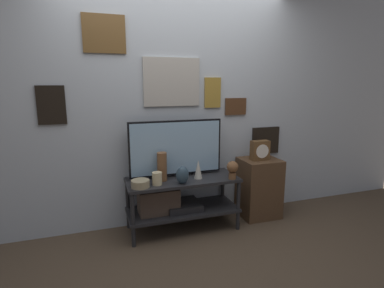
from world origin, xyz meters
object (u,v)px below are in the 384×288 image
(vase_tall_ceramic, at_px, (162,167))
(vase_urn_stoneware, at_px, (182,175))
(mantel_clock, at_px, (260,150))
(television, at_px, (176,148))
(candle_jar, at_px, (157,179))
(vase_slim_bronze, at_px, (198,169))
(vase_wide_bowl, at_px, (140,184))
(decorative_bust, at_px, (232,169))

(vase_tall_ceramic, bearing_deg, vase_urn_stoneware, -42.91)
(vase_tall_ceramic, xyz_separation_m, mantel_clock, (1.14, 0.01, 0.09))
(television, bearing_deg, mantel_clock, -5.06)
(television, xyz_separation_m, vase_tall_ceramic, (-0.18, -0.09, -0.16))
(candle_jar, bearing_deg, vase_tall_ceramic, 56.19)
(vase_slim_bronze, relative_size, vase_wide_bowl, 1.13)
(vase_slim_bronze, relative_size, candle_jar, 1.57)
(television, height_order, vase_slim_bronze, television)
(candle_jar, height_order, decorative_bust, decorative_bust)
(vase_urn_stoneware, height_order, decorative_bust, decorative_bust)
(decorative_bust, xyz_separation_m, mantel_clock, (0.43, 0.19, 0.12))
(vase_urn_stoneware, bearing_deg, mantel_clock, 9.75)
(television, xyz_separation_m, candle_jar, (-0.25, -0.21, -0.25))
(vase_wide_bowl, distance_m, decorative_bust, 0.95)
(vase_tall_ceramic, bearing_deg, decorative_bust, -14.67)
(vase_urn_stoneware, relative_size, candle_jar, 1.36)
(vase_slim_bronze, xyz_separation_m, vase_wide_bowl, (-0.62, -0.08, -0.06))
(vase_tall_ceramic, distance_m, mantel_clock, 1.14)
(vase_slim_bronze, xyz_separation_m, vase_tall_ceramic, (-0.37, 0.05, 0.05))
(candle_jar, bearing_deg, vase_wide_bowl, -172.72)
(vase_slim_bronze, xyz_separation_m, vase_urn_stoneware, (-0.20, -0.10, -0.01))
(television, distance_m, mantel_clock, 0.97)
(vase_slim_bronze, distance_m, candle_jar, 0.45)
(vase_wide_bowl, height_order, vase_tall_ceramic, vase_tall_ceramic)
(vase_urn_stoneware, xyz_separation_m, decorative_bust, (0.53, -0.03, 0.03))
(vase_tall_ceramic, bearing_deg, vase_wide_bowl, -150.91)
(candle_jar, distance_m, mantel_clock, 1.23)
(television, relative_size, candle_jar, 7.85)
(vase_wide_bowl, relative_size, mantel_clock, 0.80)
(vase_slim_bronze, height_order, mantel_clock, mantel_clock)
(vase_tall_ceramic, xyz_separation_m, candle_jar, (-0.08, -0.11, -0.08))
(television, distance_m, decorative_bust, 0.63)
(candle_jar, height_order, mantel_clock, mantel_clock)
(vase_wide_bowl, xyz_separation_m, decorative_bust, (0.95, -0.05, 0.08))
(vase_tall_ceramic, xyz_separation_m, vase_urn_stoneware, (0.17, -0.16, -0.06))
(vase_tall_ceramic, distance_m, decorative_bust, 0.73)
(vase_slim_bronze, xyz_separation_m, mantel_clock, (0.76, 0.06, 0.13))
(television, distance_m, vase_slim_bronze, 0.32)
(candle_jar, relative_size, mantel_clock, 0.58)
(vase_wide_bowl, height_order, decorative_bust, decorative_bust)
(television, height_order, vase_urn_stoneware, television)
(vase_urn_stoneware, bearing_deg, decorative_bust, -2.84)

